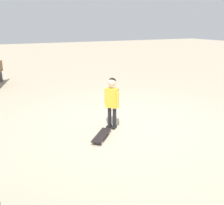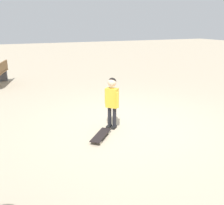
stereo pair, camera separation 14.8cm
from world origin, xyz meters
The scene contains 3 objects.
ground_plane centered at (0.00, 0.00, 0.00)m, with size 50.00×50.00×0.00m, color tan.
child_person centered at (-0.03, 0.45, 0.66)m, with size 0.39×0.28×1.06m.
skateboard centered at (-0.41, 0.85, 0.06)m, with size 0.61×0.58×0.07m.
Camera 2 is at (-4.36, 2.34, 2.07)m, focal length 39.15 mm.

